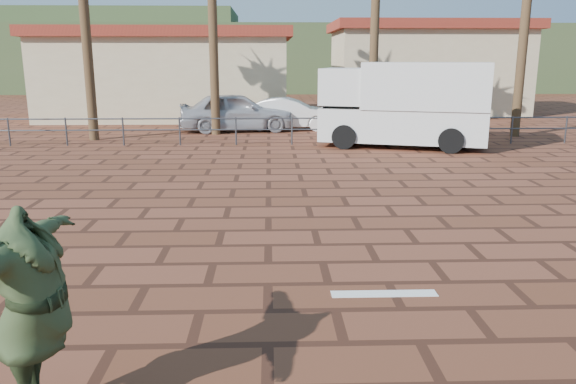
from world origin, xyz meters
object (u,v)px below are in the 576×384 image
object	(u,v)px
car_silver	(237,112)
car_white	(290,114)
skateboarder	(33,309)
campervan	(405,103)

from	to	relation	value
car_silver	car_white	size ratio (longest dim) A/B	1.17
car_silver	skateboarder	bearing A→B (deg)	171.57
skateboarder	car_silver	bearing A→B (deg)	-1.03
campervan	car_silver	size ratio (longest dim) A/B	1.25
car_silver	car_white	bearing A→B (deg)	-84.39
skateboarder	campervan	world-z (taller)	campervan
skateboarder	car_silver	distance (m)	19.69
campervan	car_silver	xyz separation A→B (m)	(-6.10, 4.51, -0.70)
skateboarder	car_white	xyz separation A→B (m)	(2.84, 20.18, -0.32)
campervan	car_white	xyz separation A→B (m)	(-3.83, 5.01, -0.85)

